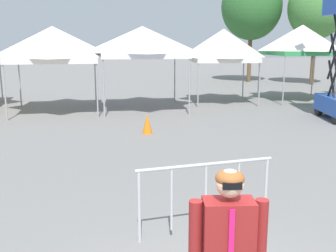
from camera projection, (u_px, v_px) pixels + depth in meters
canopy_tent_behind_right at (53, 44)px, 15.78m from camera, size 3.65×3.65×3.40m
canopy_tent_far_left at (143, 42)px, 16.31m from camera, size 3.54×3.54×3.42m
canopy_tent_behind_center at (223, 45)px, 18.32m from camera, size 2.98×2.98×3.38m
canopy_tent_center at (302, 40)px, 19.04m from camera, size 3.21×3.21×3.60m
tree_behind_tents_center at (252, 7)px, 27.67m from camera, size 4.18×4.18×7.54m
tree_behind_tents_left at (317, 8)px, 25.89m from camera, size 3.70×3.70×7.04m
crowd_barrier_mid_lot at (206, 184)px, 5.78m from camera, size 2.08×0.42×1.08m
traffic_cone_lot_center at (147, 124)px, 12.29m from camera, size 0.32×0.32×0.62m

